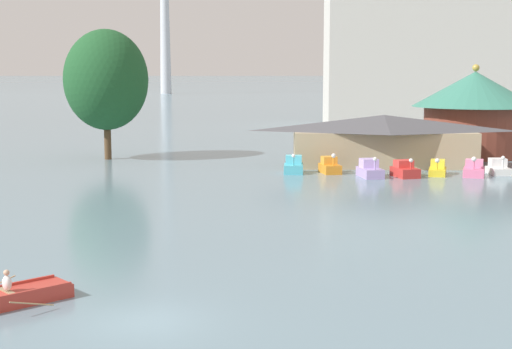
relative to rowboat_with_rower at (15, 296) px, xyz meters
name	(u,v)px	position (x,y,z in m)	size (l,w,h in m)	color
ground_plane	(144,322)	(5.06, -1.87, -0.28)	(2000.00, 2000.00, 0.00)	slate
rowboat_with_rower	(15,296)	(0.00, 0.00, 0.00)	(3.88, 3.81, 1.33)	#B7382D
pedal_boat_cyan	(294,166)	(10.92, 35.54, 0.30)	(1.64, 2.44, 1.71)	#4CB7CC
pedal_boat_orange	(330,166)	(13.92, 35.67, 0.27)	(1.86, 2.60, 1.74)	orange
pedal_boat_lavender	(370,170)	(16.95, 33.46, 0.29)	(2.03, 3.10, 1.74)	#B299D8
pedal_boat_red	(405,170)	(19.74, 33.57, 0.26)	(2.19, 2.77, 1.60)	red
pedal_boat_yellow	(438,169)	(22.61, 34.84, 0.20)	(1.94, 3.01, 1.49)	yellow
pedal_boat_pink	(474,170)	(25.36, 34.11, 0.26)	(2.25, 2.83, 1.71)	pink
pedal_boat_white	(498,168)	(27.69, 35.45, 0.22)	(1.61, 2.43, 1.62)	white
boathouse	(383,139)	(18.94, 40.35, 2.10)	(17.03, 6.16, 4.54)	tan
green_roof_pavilion	(474,109)	(28.91, 48.56, 4.36)	(12.20, 12.20, 9.01)	brown
shoreline_tree_tall_left	(106,80)	(-6.59, 44.80, 7.25)	(7.93, 7.93, 12.26)	brown
background_building_block	(443,56)	(34.40, 89.41, 10.21)	(35.72, 14.36, 20.95)	beige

